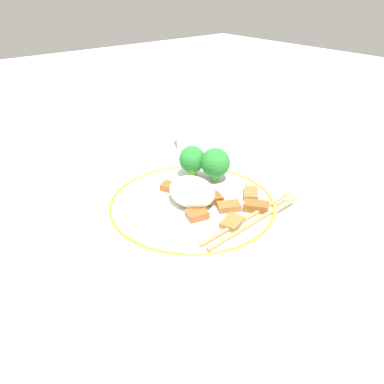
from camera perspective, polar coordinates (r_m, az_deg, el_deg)
The scene contains 14 objects.
ground_plane at distance 0.60m, azimuth 0.00°, elevation -2.77°, with size 3.00×3.00×0.00m, color silver.
plate at distance 0.60m, azimuth 0.00°, elevation -2.08°, with size 0.26×0.26×0.02m.
rice_mound at distance 0.58m, azimuth 0.03°, elevation -0.23°, with size 0.08×0.06×0.04m.
broccoli_back_left at distance 0.65m, azimuth 3.57°, elevation 4.44°, with size 0.05×0.05×0.06m.
broccoli_back_center at distance 0.66m, azimuth 0.02°, elevation 4.94°, with size 0.05×0.05×0.06m.
meat_near_front at distance 0.63m, azimuth -2.86°, elevation 0.82°, with size 0.04×0.04×0.01m.
meat_near_left at distance 0.58m, azimuth 5.62°, elevation -2.21°, with size 0.04×0.04×0.01m.
meat_near_right at distance 0.54m, azimuth 6.14°, elevation -4.62°, with size 0.04×0.04×0.01m.
meat_near_back at distance 0.62m, azimuth 8.96°, elevation -0.21°, with size 0.04×0.04×0.01m.
meat_on_rice_edge at distance 0.56m, azimuth 0.77°, elevation -3.42°, with size 0.03×0.04×0.01m.
meat_mid_left at distance 0.58m, azimuth 9.79°, elevation -2.19°, with size 0.04×0.04×0.01m.
meat_mid_right at distance 0.60m, azimuth 3.13°, elevation -1.00°, with size 0.03×0.04×0.01m.
chopsticks at distance 0.56m, azimuth 9.31°, elevation -3.98°, with size 0.03×0.20×0.01m.
drinking_glass at distance 0.80m, azimuth 0.10°, elevation 9.45°, with size 0.07×0.07×0.09m.
Camera 1 is at (0.39, -0.32, 0.33)m, focal length 35.00 mm.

